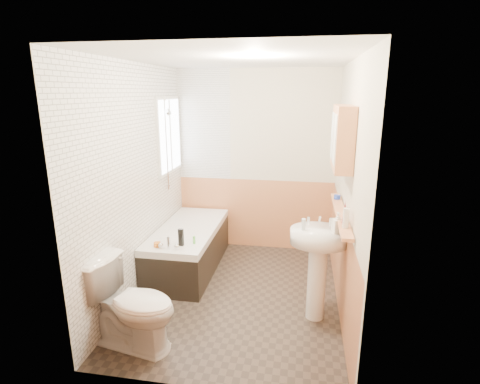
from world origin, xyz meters
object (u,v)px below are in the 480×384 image
Objects in this scene: bathtub at (189,247)px; toilet at (132,305)px; pine_shelf at (341,214)px; medicine_cabinet at (342,138)px; sink at (318,256)px.

toilet is (-0.03, -1.55, 0.11)m from bathtub.
medicine_cabinet is at bearing 112.78° from pine_shelf.
medicine_cabinet is at bearing -19.17° from bathtub.
sink reaches higher than bathtub.
pine_shelf is at bearing -53.15° from toilet.
bathtub is 1.50× the size of sink.
toilet is at bearing -91.11° from bathtub.
toilet is 1.77m from sink.
pine_shelf is at bearing -67.22° from medicine_cabinet.
sink is 0.76× the size of pine_shelf.
sink is at bearing -140.15° from pine_shelf.
bathtub is at bearing 160.83° from medicine_cabinet.
bathtub is at bearing 159.21° from pine_shelf.
pine_shelf is 2.10× the size of medicine_cabinet.
medicine_cabinet is at bearing 49.61° from sink.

